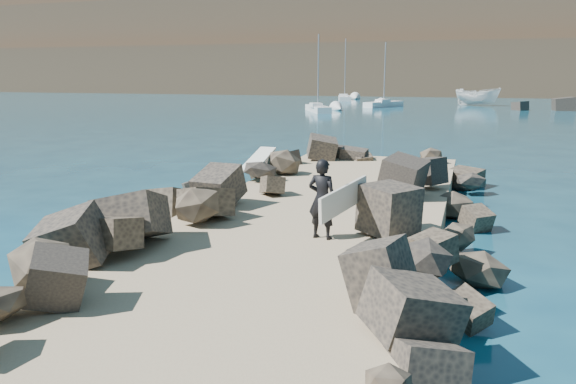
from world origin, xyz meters
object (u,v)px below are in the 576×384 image
Objects in this scene: surfboard_resting at (258,163)px; sailboat_e at (344,98)px; surfer_with_board at (325,199)px; boat_imported at (478,97)px.

sailboat_e is at bearing 97.96° from surfboard_resting.
surfer_with_board is at bearing -60.57° from surfboard_resting.
surfboard_resting is at bearing -165.56° from boat_imported.
surfboard_resting is at bearing 121.56° from surfer_with_board.
surfer_with_board is at bearing -161.55° from boat_imported.
surfboard_resting is at bearing -79.90° from sailboat_e.
sailboat_e is (-19.32, 9.48, -0.78)m from boat_imported.
boat_imported is 21.54m from sailboat_e.
boat_imported reaches higher than surfer_with_board.
boat_imported reaches higher than surfboard_resting.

